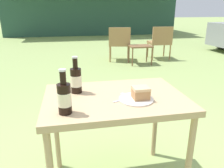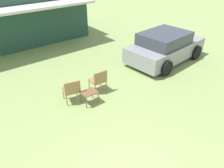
{
  "view_description": "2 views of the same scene",
  "coord_description": "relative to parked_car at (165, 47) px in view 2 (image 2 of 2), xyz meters",
  "views": [
    {
      "loc": [
        -0.28,
        -1.31,
        1.28
      ],
      "look_at": [
        0.0,
        0.1,
        0.78
      ],
      "focal_mm": 35.0,
      "sensor_mm": 36.0,
      "label": 1
    },
    {
      "loc": [
        -1.72,
        -1.55,
        4.38
      ],
      "look_at": [
        1.81,
        2.97,
        0.9
      ],
      "focal_mm": 35.0,
      "sensor_mm": 36.0,
      "label": 2
    }
  ],
  "objects": [
    {
      "name": "wicker_chair_plain",
      "position": [
        -3.93,
        -0.31,
        -0.18
      ],
      "size": [
        0.55,
        0.51,
        0.85
      ],
      "rotation": [
        0.0,
        0.0,
        3.1
      ],
      "color": "#9E7547",
      "rests_on": "ground_plane"
    },
    {
      "name": "garden_side_table",
      "position": [
        -4.6,
        -0.72,
        -0.28
      ],
      "size": [
        0.52,
        0.4,
        0.45
      ],
      "color": "brown",
      "rests_on": "ground_plane"
    },
    {
      "name": "wicker_chair_cushioned",
      "position": [
        -5.01,
        -0.28,
        -0.18
      ],
      "size": [
        0.62,
        0.59,
        0.85
      ],
      "rotation": [
        0.0,
        0.0,
        2.92
      ],
      "color": "#9E7547",
      "rests_on": "ground_plane"
    },
    {
      "name": "parked_car",
      "position": [
        0.0,
        0.0,
        0.0
      ],
      "size": [
        3.97,
        2.29,
        1.37
      ],
      "rotation": [
        0.0,
        0.0,
        0.08
      ],
      "color": "gray",
      "rests_on": "ground_plane"
    },
    {
      "name": "cabin_building",
      "position": [
        -5.03,
        6.9,
        0.68
      ],
      "size": [
        8.36,
        4.68,
        2.66
      ],
      "color": "#284C3D",
      "rests_on": "ground_plane"
    }
  ]
}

